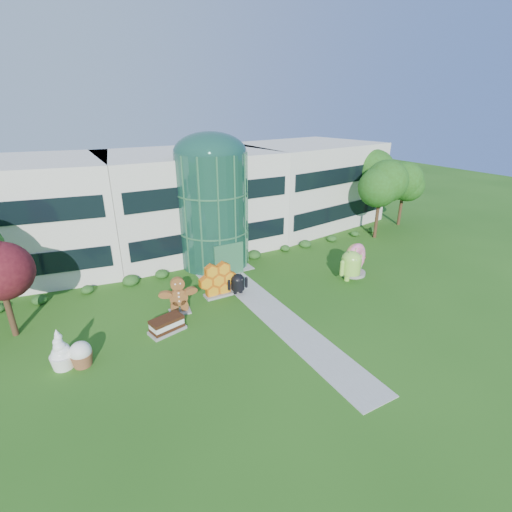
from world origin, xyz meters
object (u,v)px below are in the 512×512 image
android_green (351,263)px  android_black (238,282)px  donut (354,259)px  gingerbread (178,295)px

android_green → android_black: size_ratio=1.55×
android_green → donut: 1.14m
android_black → gingerbread: gingerbread is taller
android_green → android_black: android_green is taller
android_green → donut: (0.91, 0.67, -0.06)m
donut → android_black: bearing=152.7°
android_black → gingerbread: size_ratio=0.65×
android_black → gingerbread: 4.82m
android_black → donut: donut is taller
android_green → gingerbread: bearing=165.9°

